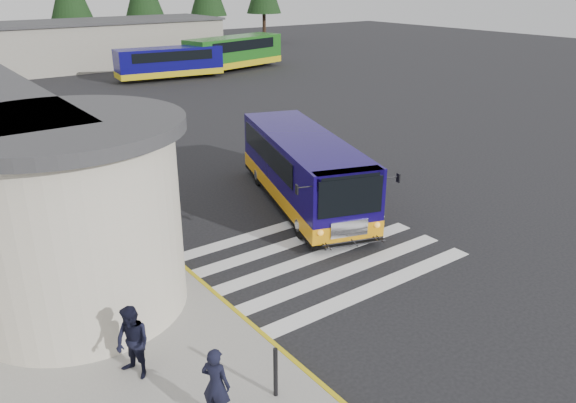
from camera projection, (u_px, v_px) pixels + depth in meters
ground at (310, 244)px, 17.95m from camera, size 140.00×140.00×0.00m
curb_strip at (140, 231)px, 18.69m from camera, size 0.12×34.00×0.16m
crosswalk at (313, 257)px, 17.07m from camera, size 8.00×5.35×0.01m
depot_building at (80, 45)px, 51.88m from camera, size 26.40×8.40×4.20m
transit_bus at (304, 172)px, 20.69m from camera, size 5.38×9.41×2.59m
pedestrian_a at (216, 385)px, 10.36m from camera, size 0.63×0.69×1.58m
pedestrian_b at (133, 343)px, 11.52m from camera, size 0.86×0.96×1.63m
bollard at (276, 372)px, 11.05m from camera, size 0.09×0.09×1.12m
far_bus_a at (169, 62)px, 46.17m from camera, size 8.85×3.48×2.22m
far_bus_b at (234, 51)px, 50.75m from camera, size 10.21×4.96×2.54m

